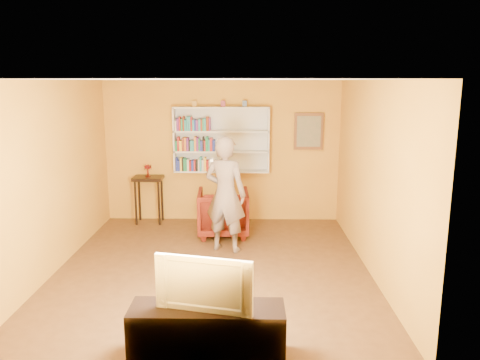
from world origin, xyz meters
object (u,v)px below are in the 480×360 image
person (225,194)px  tv_cabinet (207,332)px  console_table (148,185)px  bookshelf (222,140)px  armchair (223,212)px  television (207,281)px  ruby_lustre (148,168)px

person → tv_cabinet: (-0.03, -3.01, -0.66)m
console_table → person: bearing=-44.0°
bookshelf → tv_cabinet: (0.12, -4.66, -1.32)m
armchair → person: size_ratio=0.48×
bookshelf → armchair: bookshelf is taller
person → television: size_ratio=1.95×
television → armchair: bearing=103.7°
bookshelf → tv_cabinet: bookshelf is taller
armchair → television: (0.05, -3.79, 0.40)m
tv_cabinet → person: bearing=89.4°
armchair → television: bearing=87.6°
person → television: (-0.03, -3.01, -0.12)m
bookshelf → armchair: bearing=-85.5°
tv_cabinet → armchair: bearing=90.7°
armchair → bookshelf: bearing=-88.6°
ruby_lustre → person: 2.15m
bookshelf → ruby_lustre: bearing=-173.5°
console_table → tv_cabinet: size_ratio=0.60×
armchair → person: person is taller
bookshelf → person: bearing=-84.8°
television → ruby_lustre: bearing=121.5°
console_table → armchair: (1.46, -0.71, -0.34)m
bookshelf → ruby_lustre: size_ratio=7.84×
tv_cabinet → console_table: bearing=108.6°
armchair → console_table: bearing=-29.1°
console_table → armchair: size_ratio=1.00×
ruby_lustre → person: person is taller
armchair → television: size_ratio=0.95×
bookshelf → console_table: bookshelf is taller
tv_cabinet → bookshelf: bearing=91.4°
bookshelf → television: (0.12, -4.66, -0.78)m
bookshelf → console_table: (-1.40, -0.16, -0.85)m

